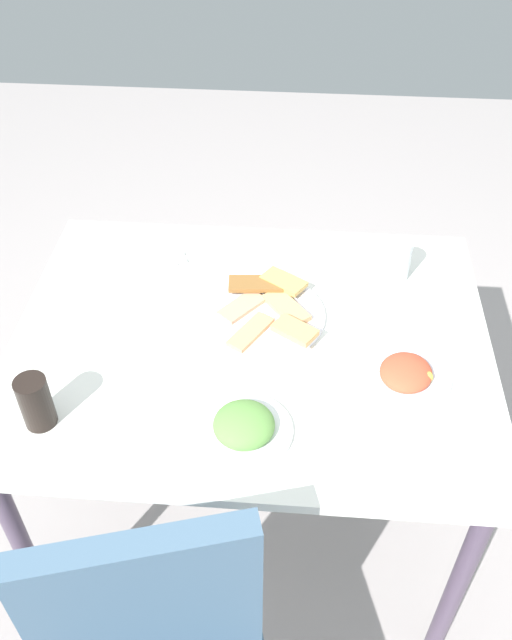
{
  "coord_description": "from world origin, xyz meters",
  "views": [
    {
      "loc": [
        -0.1,
        1.15,
        1.85
      ],
      "look_at": [
        -0.01,
        -0.03,
        0.77
      ],
      "focal_mm": 38.23,
      "sensor_mm": 36.0,
      "label": 1
    }
  ],
  "objects_px": {
    "salad_plate_rice": "(406,375)",
    "spoon": "(151,267)",
    "soda_can": "(36,402)",
    "paper_napkin": "(152,264)",
    "fork": "(154,258)",
    "pide_platter": "(266,312)",
    "drinking_glass": "(398,260)",
    "salad_plate_greens": "(244,426)",
    "dining_table": "(251,361)"
  },
  "relations": [
    {
      "from": "paper_napkin",
      "to": "fork",
      "type": "distance_m",
      "value": 0.02
    },
    {
      "from": "soda_can",
      "to": "spoon",
      "type": "xyz_separation_m",
      "value": [
        -0.13,
        -0.52,
        -0.06
      ]
    },
    {
      "from": "dining_table",
      "to": "soda_can",
      "type": "distance_m",
      "value": 0.52
    },
    {
      "from": "fork",
      "to": "salad_plate_rice",
      "type": "bearing_deg",
      "value": 127.9
    },
    {
      "from": "pide_platter",
      "to": "paper_napkin",
      "type": "bearing_deg",
      "value": -29.97
    },
    {
      "from": "dining_table",
      "to": "salad_plate_rice",
      "type": "distance_m",
      "value": 0.38
    },
    {
      "from": "dining_table",
      "to": "drinking_glass",
      "type": "bearing_deg",
      "value": -144.31
    },
    {
      "from": "soda_can",
      "to": "spoon",
      "type": "relative_size",
      "value": 0.63
    },
    {
      "from": "soda_can",
      "to": "dining_table",
      "type": "bearing_deg",
      "value": -145.51
    },
    {
      "from": "dining_table",
      "to": "spoon",
      "type": "height_order",
      "value": "spoon"
    },
    {
      "from": "salad_plate_greens",
      "to": "spoon",
      "type": "relative_size",
      "value": 1.04
    },
    {
      "from": "soda_can",
      "to": "fork",
      "type": "xyz_separation_m",
      "value": [
        -0.13,
        -0.56,
        -0.06
      ]
    },
    {
      "from": "soda_can",
      "to": "drinking_glass",
      "type": "xyz_separation_m",
      "value": [
        -0.77,
        -0.54,
        -0.01
      ]
    },
    {
      "from": "fork",
      "to": "spoon",
      "type": "bearing_deg",
      "value": 69.02
    },
    {
      "from": "dining_table",
      "to": "drinking_glass",
      "type": "relative_size",
      "value": 10.1
    },
    {
      "from": "dining_table",
      "to": "fork",
      "type": "bearing_deg",
      "value": -44.34
    },
    {
      "from": "salad_plate_rice",
      "to": "fork",
      "type": "relative_size",
      "value": 1.22
    },
    {
      "from": "drinking_glass",
      "to": "pide_platter",
      "type": "bearing_deg",
      "value": 28.72
    },
    {
      "from": "pide_platter",
      "to": "spoon",
      "type": "height_order",
      "value": "pide_platter"
    },
    {
      "from": "pide_platter",
      "to": "soda_can",
      "type": "xyz_separation_m",
      "value": [
        0.44,
        0.36,
        0.05
      ]
    },
    {
      "from": "salad_plate_rice",
      "to": "fork",
      "type": "height_order",
      "value": "salad_plate_rice"
    },
    {
      "from": "pide_platter",
      "to": "spoon",
      "type": "xyz_separation_m",
      "value": [
        0.31,
        -0.16,
        -0.01
      ]
    },
    {
      "from": "pide_platter",
      "to": "paper_napkin",
      "type": "xyz_separation_m",
      "value": [
        0.31,
        -0.18,
        -0.01
      ]
    },
    {
      "from": "soda_can",
      "to": "fork",
      "type": "distance_m",
      "value": 0.58
    },
    {
      "from": "salad_plate_rice",
      "to": "paper_napkin",
      "type": "distance_m",
      "value": 0.73
    },
    {
      "from": "soda_can",
      "to": "paper_napkin",
      "type": "bearing_deg",
      "value": -103.41
    },
    {
      "from": "salad_plate_rice",
      "to": "spoon",
      "type": "height_order",
      "value": "salad_plate_rice"
    },
    {
      "from": "paper_napkin",
      "to": "fork",
      "type": "xyz_separation_m",
      "value": [
        0.0,
        -0.02,
        0.0
      ]
    },
    {
      "from": "salad_plate_rice",
      "to": "drinking_glass",
      "type": "relative_size",
      "value": 1.82
    },
    {
      "from": "spoon",
      "to": "salad_plate_greens",
      "type": "bearing_deg",
      "value": 97.7
    },
    {
      "from": "salad_plate_greens",
      "to": "soda_can",
      "type": "bearing_deg",
      "value": 0.64
    },
    {
      "from": "pide_platter",
      "to": "soda_can",
      "type": "relative_size",
      "value": 2.49
    },
    {
      "from": "paper_napkin",
      "to": "spoon",
      "type": "xyz_separation_m",
      "value": [
        0.0,
        0.02,
        0.0
      ]
    },
    {
      "from": "soda_can",
      "to": "paper_napkin",
      "type": "distance_m",
      "value": 0.56
    },
    {
      "from": "pide_platter",
      "to": "salad_plate_greens",
      "type": "height_order",
      "value": "salad_plate_greens"
    },
    {
      "from": "salad_plate_greens",
      "to": "drinking_glass",
      "type": "distance_m",
      "value": 0.64
    },
    {
      "from": "dining_table",
      "to": "salad_plate_greens",
      "type": "bearing_deg",
      "value": 92.05
    },
    {
      "from": "pide_platter",
      "to": "drinking_glass",
      "type": "height_order",
      "value": "drinking_glass"
    },
    {
      "from": "paper_napkin",
      "to": "spoon",
      "type": "bearing_deg",
      "value": 90.0
    },
    {
      "from": "salad_plate_greens",
      "to": "soda_can",
      "type": "relative_size",
      "value": 1.65
    },
    {
      "from": "spoon",
      "to": "fork",
      "type": "bearing_deg",
      "value": -111.75
    },
    {
      "from": "soda_can",
      "to": "fork",
      "type": "relative_size",
      "value": 0.74
    },
    {
      "from": "pide_platter",
      "to": "fork",
      "type": "relative_size",
      "value": 1.83
    },
    {
      "from": "salad_plate_greens",
      "to": "pide_platter",
      "type": "bearing_deg",
      "value": -93.4
    },
    {
      "from": "salad_plate_rice",
      "to": "spoon",
      "type": "xyz_separation_m",
      "value": [
        0.63,
        -0.35,
        -0.01
      ]
    },
    {
      "from": "paper_napkin",
      "to": "fork",
      "type": "height_order",
      "value": "fork"
    },
    {
      "from": "salad_plate_rice",
      "to": "spoon",
      "type": "distance_m",
      "value": 0.72
    },
    {
      "from": "salad_plate_rice",
      "to": "drinking_glass",
      "type": "height_order",
      "value": "drinking_glass"
    },
    {
      "from": "salad_plate_greens",
      "to": "fork",
      "type": "distance_m",
      "value": 0.63
    },
    {
      "from": "paper_napkin",
      "to": "spoon",
      "type": "relative_size",
      "value": 0.71
    }
  ]
}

